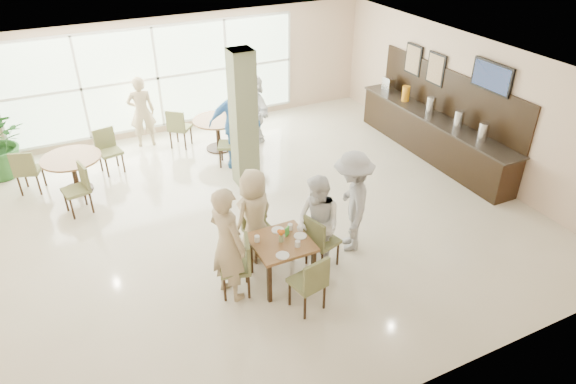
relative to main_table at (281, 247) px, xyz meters
name	(u,v)px	position (x,y,z in m)	size (l,w,h in m)	color
ground	(251,215)	(0.27, 1.93, -0.65)	(10.00, 10.00, 0.00)	beige
room_shell	(247,133)	(0.27, 1.93, 1.06)	(10.00, 10.00, 10.00)	white
window_bank	(158,78)	(-0.23, 6.39, 0.75)	(7.00, 0.04, 7.00)	silver
column	(244,120)	(0.67, 3.13, 0.75)	(0.45, 0.45, 2.80)	#727652
main_table	(281,247)	(0.00, 0.00, 0.00)	(0.88, 0.88, 0.75)	brown
round_table_left	(72,165)	(-2.55, 4.34, -0.06)	(1.16, 1.16, 0.75)	brown
round_table_right	(218,126)	(0.69, 4.89, -0.07)	(1.12, 1.12, 0.75)	brown
chairs_main_table	(281,254)	(0.01, 0.03, -0.17)	(2.06, 1.96, 0.95)	brown
chairs_table_left	(72,170)	(-2.58, 4.33, -0.17)	(2.15, 1.90, 0.95)	brown
chairs_table_right	(216,130)	(0.64, 4.89, -0.17)	(2.02, 1.98, 0.95)	brown
tabletop_clutter	(283,237)	(0.05, 0.01, 0.16)	(0.79, 0.80, 0.21)	white
buffet_counter	(433,133)	(4.97, 2.44, -0.09)	(0.64, 4.70, 1.95)	black
wall_tv	(492,77)	(5.21, 1.33, 1.50)	(0.06, 1.00, 0.58)	black
framed_art_a	(436,69)	(5.22, 2.93, 1.20)	(0.05, 0.55, 0.70)	black
framed_art_b	(413,59)	(5.22, 3.73, 1.20)	(0.05, 0.55, 0.70)	black
teen_left	(228,244)	(-0.83, 0.06, 0.28)	(0.68, 0.45, 1.86)	tan
teen_far	(254,214)	(-0.11, 0.79, 0.15)	(0.78, 0.43, 1.60)	tan
teen_right	(318,224)	(0.67, 0.07, 0.17)	(0.79, 0.62, 1.63)	white
teen_standing	(352,202)	(1.43, 0.28, 0.25)	(1.16, 0.67, 1.80)	#9F9FA2
adult_a	(235,125)	(0.78, 3.96, 0.30)	(1.11, 0.63, 1.90)	#4384CA
adult_b	(254,108)	(1.64, 4.98, 0.17)	(1.51, 0.65, 1.62)	white
adult_standing	(142,112)	(-0.81, 5.83, 0.20)	(0.62, 0.41, 1.70)	tan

